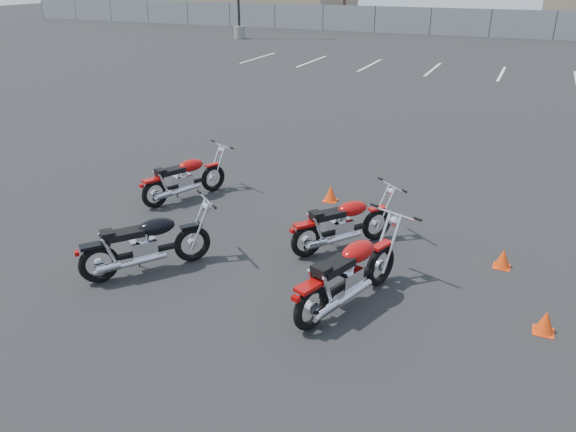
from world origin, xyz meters
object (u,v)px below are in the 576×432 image
at_px(motorcycle_front_red, 184,178).
at_px(motorcycle_second_black, 146,244).
at_px(motorcycle_rear_red, 349,274).
at_px(motorcycle_third_red, 343,224).

bearing_deg(motorcycle_front_red, motorcycle_second_black, -67.86).
relative_size(motorcycle_front_red, motorcycle_rear_red, 0.88).
height_order(motorcycle_third_red, motorcycle_rear_red, motorcycle_rear_red).
bearing_deg(motorcycle_third_red, motorcycle_second_black, -141.91).
height_order(motorcycle_second_black, motorcycle_rear_red, motorcycle_rear_red).
xyz_separation_m(motorcycle_second_black, motorcycle_third_red, (2.47, 1.93, -0.02)).
distance_m(motorcycle_second_black, motorcycle_rear_red, 3.10).
distance_m(motorcycle_second_black, motorcycle_third_red, 3.13).
relative_size(motorcycle_second_black, motorcycle_rear_red, 0.85).
distance_m(motorcycle_third_red, motorcycle_rear_red, 1.73).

